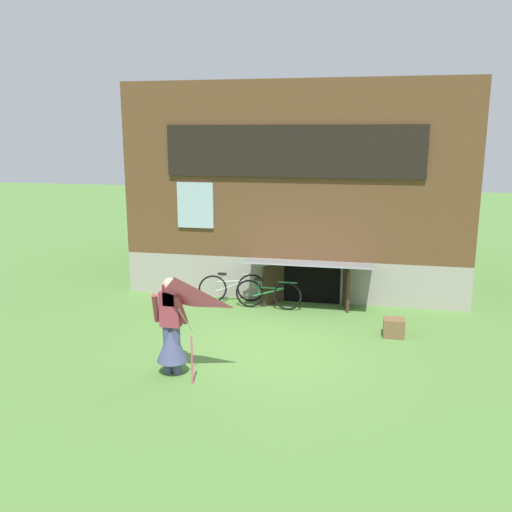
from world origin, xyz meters
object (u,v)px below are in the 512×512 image
at_px(person, 171,334).
at_px(bicycle_green, 268,294).
at_px(bicycle_silver, 232,288).
at_px(wooden_crate, 394,328).
at_px(kite, 176,306).

bearing_deg(person, bicycle_green, 84.56).
bearing_deg(bicycle_silver, wooden_crate, -41.47).
height_order(kite, bicycle_silver, kite).
relative_size(kite, wooden_crate, 4.23).
relative_size(bicycle_green, wooden_crate, 3.78).
height_order(person, kite, kite).
height_order(person, bicycle_silver, person).
bearing_deg(wooden_crate, bicycle_green, 155.92).
distance_m(person, bicycle_green, 3.92).
bearing_deg(bicycle_green, bicycle_silver, 163.17).
relative_size(bicycle_silver, wooden_crate, 3.71).
height_order(person, bicycle_green, person).
bearing_deg(bicycle_silver, bicycle_green, -37.41).
xyz_separation_m(person, bicycle_green, (0.94, 3.78, -0.36)).
bearing_deg(wooden_crate, person, -145.83).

